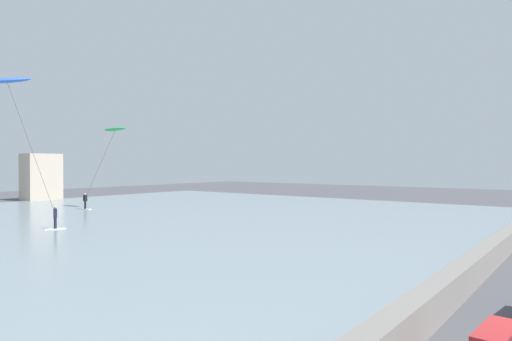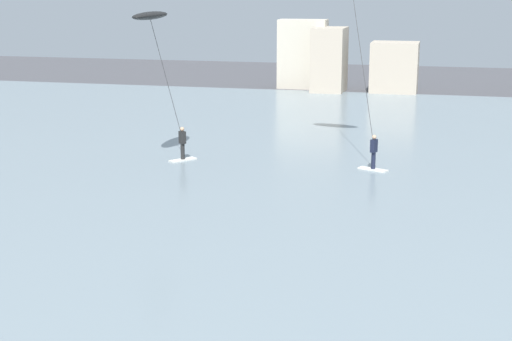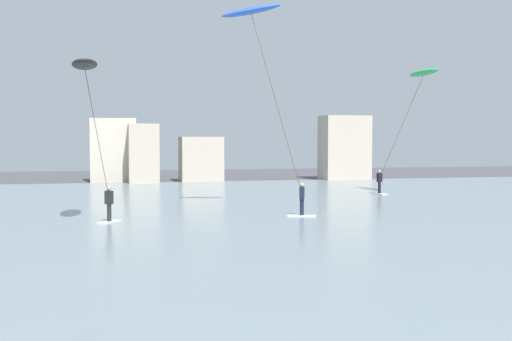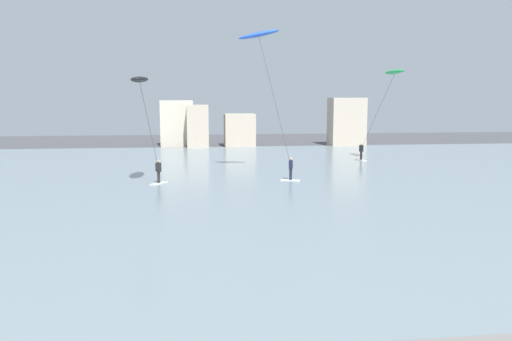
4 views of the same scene
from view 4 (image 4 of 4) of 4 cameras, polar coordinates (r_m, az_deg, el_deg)
name	(u,v)px [view 4 (image 4 of 4)]	position (r m, az deg, el deg)	size (l,w,h in m)	color
water_bay	(229,181)	(35.94, -3.08, -1.21)	(84.00, 52.00, 0.10)	gray
far_shore_buildings	(255,125)	(62.87, -0.12, 5.16)	(25.35, 4.86, 6.03)	beige
kitesurfer_green	(391,80)	(47.59, 15.02, 9.83)	(3.19, 4.20, 8.39)	silver
kitesurfer_blue	(262,48)	(37.84, 0.67, 13.69)	(4.29, 4.23, 10.91)	silver
kitesurfer_black	(141,88)	(33.58, -12.83, 9.03)	(2.12, 3.64, 7.20)	silver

